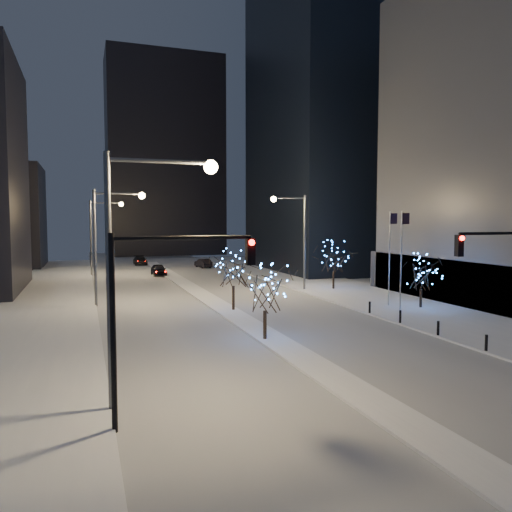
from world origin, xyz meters
name	(u,v)px	position (x,y,z in m)	size (l,w,h in m)	color
ground	(364,399)	(0.00, 0.00, 0.00)	(160.00, 160.00, 0.00)	silver
road	(192,289)	(0.00, 35.00, 0.01)	(20.00, 130.00, 0.02)	#B0B6C0
median	(202,295)	(0.00, 30.00, 0.07)	(2.00, 80.00, 0.15)	white
east_sidewalk	(392,303)	(15.00, 20.00, 0.07)	(10.00, 90.00, 0.15)	white
west_sidewalk	(39,325)	(-14.00, 20.00, 0.07)	(8.00, 90.00, 0.15)	white
horizon_block	(164,157)	(6.00, 92.00, 21.00)	(24.00, 14.00, 42.00)	black
street_lamp_w_near	(137,244)	(-8.94, 2.00, 6.50)	(4.40, 0.56, 10.00)	#595E66
street_lamp_w_mid	(108,231)	(-8.94, 27.00, 6.50)	(4.40, 0.56, 10.00)	#595E66
street_lamp_w_far	(99,227)	(-8.94, 52.00, 6.50)	(4.40, 0.56, 10.00)	#595E66
street_lamp_east	(297,229)	(10.08, 30.00, 6.45)	(3.90, 0.56, 10.00)	#595E66
traffic_signal_west	(158,296)	(-8.44, 0.00, 4.76)	(5.26, 0.43, 7.00)	black
flagpoles	(396,252)	(13.37, 17.25, 4.80)	(1.35, 2.60, 8.00)	silver
bollards	(418,322)	(10.20, 10.00, 0.60)	(0.16, 12.16, 0.90)	black
car_near	(159,270)	(-1.50, 49.41, 0.76)	(1.80, 4.47, 1.52)	black
car_mid	(203,263)	(6.64, 58.23, 0.70)	(1.49, 4.26, 1.40)	black
car_far	(140,260)	(-2.12, 66.57, 0.72)	(2.03, 4.99, 1.45)	black
holiday_tree_median_near	(265,289)	(-0.50, 10.69, 3.26)	(4.53, 4.53, 4.75)	black
holiday_tree_median_far	(233,270)	(0.50, 20.89, 3.42)	(3.97, 3.97, 4.89)	black
holiday_tree_plaza_near	(421,273)	(15.63, 16.85, 3.00)	(4.25, 4.25, 4.47)	black
holiday_tree_plaza_far	(334,258)	(14.08, 29.35, 3.46)	(5.25, 5.25, 5.11)	black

